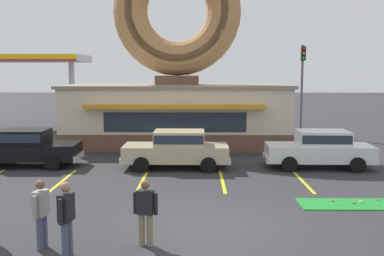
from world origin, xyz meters
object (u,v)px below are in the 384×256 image
object	(u,v)px
car_white	(320,148)
car_black	(26,146)
golf_ball	(339,204)
pedestrian_blue_sweater_man	(41,211)
pedestrian_leather_jacket_man	(146,210)
trash_bin	(312,142)
car_champagne	(177,148)
pedestrian_hooded_kid	(66,216)
traffic_light_pole	(302,78)

from	to	relation	value
car_white	car_black	bearing A→B (deg)	179.13
golf_ball	pedestrian_blue_sweater_man	distance (m)	8.70
pedestrian_leather_jacket_man	golf_ball	bearing A→B (deg)	30.65
golf_ball	trash_bin	world-z (taller)	trash_bin
car_champagne	pedestrian_leather_jacket_man	xyz separation A→B (m)	(-0.35, -8.62, -0.01)
pedestrian_leather_jacket_man	trash_bin	size ratio (longest dim) A/B	1.61
car_champagne	pedestrian_hooded_kid	size ratio (longest dim) A/B	2.69
car_white	pedestrian_blue_sweater_man	world-z (taller)	pedestrian_blue_sweater_man
car_white	traffic_light_pole	size ratio (longest dim) A/B	0.80
trash_bin	traffic_light_pole	bearing A→B (deg)	81.94
car_white	car_champagne	xyz separation A→B (m)	(-6.07, -0.11, 0.00)
pedestrian_leather_jacket_man	traffic_light_pole	distance (m)	21.04
pedestrian_hooded_kid	pedestrian_blue_sweater_man	bearing A→B (deg)	146.30
car_black	trash_bin	world-z (taller)	car_black
golf_ball	car_champagne	size ratio (longest dim) A/B	0.01
car_black	traffic_light_pole	bearing A→B (deg)	35.95
golf_ball	pedestrian_leather_jacket_man	bearing A→B (deg)	-149.35
pedestrian_hooded_kid	traffic_light_pole	size ratio (longest dim) A/B	0.29
trash_bin	traffic_light_pole	size ratio (longest dim) A/B	0.17
car_champagne	trash_bin	size ratio (longest dim) A/B	4.68
car_black	pedestrian_hooded_kid	distance (m)	10.67
car_black	traffic_light_pole	world-z (taller)	traffic_light_pole
car_champagne	pedestrian_blue_sweater_man	distance (m)	9.26
car_champagne	pedestrian_blue_sweater_man	world-z (taller)	pedestrian_blue_sweater_man
car_black	traffic_light_pole	distance (m)	17.81
car_white	pedestrian_leather_jacket_man	bearing A→B (deg)	-126.36
car_white	trash_bin	xyz separation A→B (m)	(0.65, 3.81, -0.37)
car_champagne	trash_bin	distance (m)	7.79
car_white	pedestrian_hooded_kid	world-z (taller)	pedestrian_hooded_kid
car_black	traffic_light_pole	size ratio (longest dim) A/B	0.79
golf_ball	pedestrian_leather_jacket_man	world-z (taller)	pedestrian_leather_jacket_man
car_champagne	pedestrian_hooded_kid	distance (m)	9.54
pedestrian_blue_sweater_man	pedestrian_leather_jacket_man	xyz separation A→B (m)	(2.36, 0.24, -0.03)
pedestrian_blue_sweater_man	trash_bin	distance (m)	15.88
golf_ball	pedestrian_hooded_kid	distance (m)	8.28
car_white	pedestrian_hooded_kid	xyz separation A→B (m)	(-8.06, -9.44, 0.07)
pedestrian_hooded_kid	traffic_light_pole	bearing A→B (deg)	64.17
pedestrian_hooded_kid	traffic_light_pole	world-z (taller)	traffic_light_pole
car_white	trash_bin	world-z (taller)	car_white
pedestrian_hooded_kid	trash_bin	world-z (taller)	pedestrian_hooded_kid
golf_ball	car_champagne	bearing A→B (deg)	134.27
pedestrian_blue_sweater_man	car_black	bearing A→B (deg)	112.83
pedestrian_hooded_kid	car_white	bearing A→B (deg)	49.51
pedestrian_leather_jacket_man	trash_bin	xyz separation A→B (m)	(7.07, 12.54, -0.36)
car_white	traffic_light_pole	xyz separation A→B (m)	(1.60, 10.52, 2.84)
car_black	pedestrian_hooded_kid	world-z (taller)	pedestrian_hooded_kid
pedestrian_leather_jacket_man	pedestrian_blue_sweater_man	bearing A→B (deg)	-174.23
golf_ball	traffic_light_pole	size ratio (longest dim) A/B	0.01
car_white	golf_ball	bearing A→B (deg)	-99.15
golf_ball	pedestrian_blue_sweater_man	xyz separation A→B (m)	(-7.90, -3.53, 0.84)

